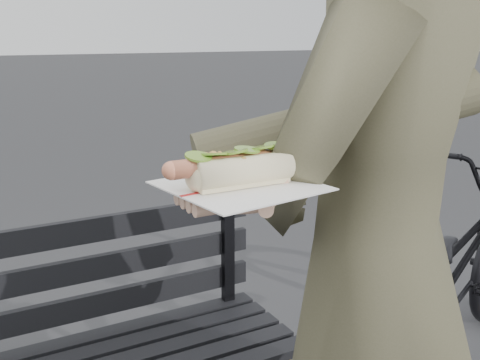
% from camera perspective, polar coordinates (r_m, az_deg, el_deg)
% --- Properties ---
extents(park_bench, '(1.50, 0.44, 0.88)m').
position_cam_1_polar(park_bench, '(1.82, -19.56, -16.31)').
color(park_bench, black).
rests_on(park_bench, ground).
extents(bicycle, '(1.75, 1.04, 0.87)m').
position_cam_1_polar(bicycle, '(2.63, 20.49, -8.72)').
color(bicycle, black).
rests_on(bicycle, ground).
extents(person, '(0.83, 0.70, 1.93)m').
position_cam_1_polar(person, '(1.16, 13.71, -9.74)').
color(person, '#4A4931').
rests_on(person, ground).
extents(held_hotdog, '(0.62, 0.32, 0.20)m').
position_cam_1_polar(held_hotdog, '(0.92, 7.91, 4.38)').
color(held_hotdog, '#4A4931').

